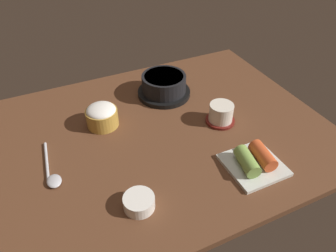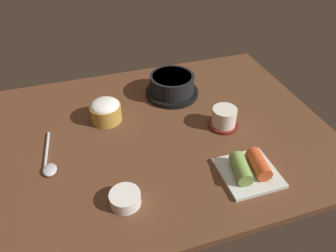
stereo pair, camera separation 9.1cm
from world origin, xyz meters
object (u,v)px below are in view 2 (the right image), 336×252
object	(u,v)px
spoon	(49,164)
tea_cup_with_saucer	(224,118)
side_bowl_near	(125,198)
rice_bowl	(106,110)
stone_pot	(172,85)
kimchi_plate	(249,169)

from	to	relation	value
spoon	tea_cup_with_saucer	bearing A→B (deg)	1.27
tea_cup_with_saucer	side_bowl_near	size ratio (longest dim) A/B	1.23
rice_bowl	side_bowl_near	size ratio (longest dim) A/B	1.30
stone_pot	spoon	xyz separation A→B (cm)	(-41.44, -22.29, -3.04)
stone_pot	rice_bowl	world-z (taller)	stone_pot
stone_pot	rice_bowl	distance (cm)	24.89
kimchi_plate	side_bowl_near	xyz separation A→B (cm)	(-31.71, 0.69, -0.16)
tea_cup_with_saucer	side_bowl_near	bearing A→B (deg)	-150.55
rice_bowl	spoon	world-z (taller)	rice_bowl
spoon	side_bowl_near	bearing A→B (deg)	-47.17
stone_pot	side_bowl_near	size ratio (longest dim) A/B	2.46
rice_bowl	kimchi_plate	world-z (taller)	rice_bowl
side_bowl_near	spoon	size ratio (longest dim) A/B	0.41
tea_cup_with_saucer	spoon	size ratio (longest dim) A/B	0.50
side_bowl_near	spoon	bearing A→B (deg)	132.83
stone_pot	side_bowl_near	world-z (taller)	stone_pot
kimchi_plate	spoon	world-z (taller)	kimchi_plate
kimchi_plate	side_bowl_near	world-z (taller)	kimchi_plate
stone_pot	tea_cup_with_saucer	size ratio (longest dim) A/B	2.01
stone_pot	kimchi_plate	bearing A→B (deg)	-80.27
rice_bowl	spoon	bearing A→B (deg)	-139.87
stone_pot	rice_bowl	bearing A→B (deg)	-162.73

